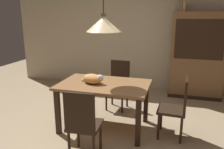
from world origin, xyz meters
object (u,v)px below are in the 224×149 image
chair_right_side (177,106)px  chair_far_back (118,82)px  dining_table (104,90)px  hutch_bookcase (197,57)px  pendant_lamp (103,24)px  book_brown_thick (181,6)px  cat_sleeping (93,79)px  book_yellow_short (184,7)px  chair_near_front (83,122)px

chair_right_side → chair_far_back: same height
chair_right_side → chair_far_back: 1.43m
dining_table → hutch_bookcase: size_ratio=0.76×
dining_table → pendant_lamp: 1.01m
dining_table → book_brown_thick: 2.58m
cat_sleeping → book_brown_thick: size_ratio=1.69×
dining_table → chair_right_side: size_ratio=1.51×
dining_table → pendant_lamp: size_ratio=1.08×
book_brown_thick → book_yellow_short: size_ratio=1.20×
chair_near_front → book_yellow_short: size_ratio=4.65×
chair_right_side → hutch_bookcase: size_ratio=0.50×
chair_near_front → cat_sleeping: (-0.17, 0.84, 0.32)m
book_brown_thick → book_yellow_short: 0.07m
chair_right_side → chair_near_front: 1.42m
dining_table → book_brown_thick: bearing=61.3°
chair_far_back → book_brown_thick: bearing=45.3°
book_yellow_short → chair_far_back: bearing=-136.5°
chair_right_side → cat_sleeping: chair_right_side is taller
chair_right_side → pendant_lamp: (-1.13, 0.00, 1.15)m
chair_far_back → book_brown_thick: 2.09m
chair_right_side → book_yellow_short: book_yellow_short is taller
chair_right_side → dining_table: bearing=179.8°
dining_table → book_brown_thick: book_brown_thick is taller
chair_near_front → pendant_lamp: size_ratio=0.72×
chair_near_front → hutch_bookcase: size_ratio=0.50×
book_brown_thick → book_yellow_short: bearing=0.0°
book_brown_thick → hutch_bookcase: bearing=-0.2°
dining_table → chair_far_back: 0.89m
book_brown_thick → chair_far_back: bearing=-134.7°
cat_sleeping → book_brown_thick: bearing=58.3°
dining_table → chair_far_back: bearing=89.6°
chair_right_side → chair_far_back: size_ratio=1.00×
cat_sleeping → pendant_lamp: (0.16, 0.04, 0.84)m
pendant_lamp → dining_table: bearing=-69.4°
chair_near_front → book_brown_thick: bearing=69.4°
chair_far_back → pendant_lamp: size_ratio=0.72×
chair_right_side → book_yellow_short: size_ratio=4.65×
chair_near_front → pendant_lamp: (-0.01, 0.88, 1.15)m
hutch_bookcase → chair_far_back: bearing=-144.1°
chair_near_front → chair_far_back: bearing=90.0°
pendant_lamp → hutch_bookcase: size_ratio=0.70×
chair_near_front → cat_sleeping: bearing=101.4°
book_yellow_short → chair_near_front: bearing=-111.8°
cat_sleeping → book_brown_thick: book_brown_thick is taller
cat_sleeping → hutch_bookcase: size_ratio=0.22×
hutch_bookcase → cat_sleeping: bearing=-129.7°
chair_near_front → book_brown_thick: (1.06, 2.83, 1.45)m
cat_sleeping → hutch_bookcase: (1.65, 1.99, 0.06)m
pendant_lamp → book_yellow_short: bearing=59.8°
chair_right_side → hutch_bookcase: bearing=79.6°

